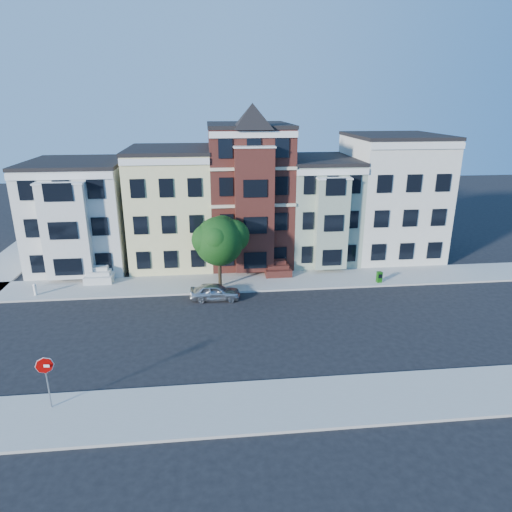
{
  "coord_description": "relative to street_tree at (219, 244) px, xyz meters",
  "views": [
    {
      "loc": [
        -3.72,
        -26.52,
        14.14
      ],
      "look_at": [
        -0.63,
        2.47,
        4.2
      ],
      "focal_mm": 32.0,
      "sensor_mm": 36.0,
      "label": 1
    }
  ],
  "objects": [
    {
      "name": "newspaper_box",
      "position": [
        12.89,
        -0.51,
        -3.04
      ],
      "size": [
        0.42,
        0.38,
        0.88
      ],
      "primitive_type": "cube",
      "rotation": [
        0.0,
        0.0,
        0.08
      ],
      "color": "#14550E",
      "rests_on": "far_sidewalk"
    },
    {
      "name": "fire_hydrant",
      "position": [
        -14.0,
        -0.27,
        -3.12
      ],
      "size": [
        0.33,
        0.33,
        0.73
      ],
      "primitive_type": "cylinder",
      "rotation": [
        0.0,
        0.0,
        0.31
      ],
      "color": "white",
      "rests_on": "far_sidewalk"
    },
    {
      "name": "near_sidewalk",
      "position": [
        3.0,
        -15.19,
        -3.56
      ],
      "size": [
        60.0,
        4.0,
        0.15
      ],
      "primitive_type": "cube",
      "color": "#9E9B93",
      "rests_on": "ground"
    },
    {
      "name": "house_green",
      "position": [
        9.5,
        7.31,
        0.86
      ],
      "size": [
        6.0,
        9.0,
        9.0
      ],
      "primitive_type": "cube",
      "color": "gray",
      "rests_on": "ground"
    },
    {
      "name": "house_yellow",
      "position": [
        -4.0,
        7.31,
        1.36
      ],
      "size": [
        7.0,
        9.0,
        10.0
      ],
      "primitive_type": "cube",
      "color": "beige",
      "rests_on": "ground"
    },
    {
      "name": "far_sidewalk",
      "position": [
        3.0,
        0.81,
        -3.56
      ],
      "size": [
        60.0,
        4.0,
        0.15
      ],
      "primitive_type": "cube",
      "color": "#9E9B93",
      "rests_on": "ground"
    },
    {
      "name": "house_cream",
      "position": [
        16.5,
        7.31,
        1.86
      ],
      "size": [
        8.0,
        9.0,
        11.0
      ],
      "primitive_type": "cube",
      "color": "silver",
      "rests_on": "ground"
    },
    {
      "name": "house_brown",
      "position": [
        3.0,
        7.31,
        2.36
      ],
      "size": [
        7.0,
        9.0,
        12.0
      ],
      "primitive_type": "cube",
      "color": "#431B15",
      "rests_on": "ground"
    },
    {
      "name": "ground",
      "position": [
        3.0,
        -7.19,
        -3.64
      ],
      "size": [
        120.0,
        120.0,
        0.0
      ],
      "primitive_type": "plane",
      "color": "black"
    },
    {
      "name": "parked_car",
      "position": [
        -0.45,
        -2.22,
        -3.0
      ],
      "size": [
        3.79,
        1.69,
        1.27
      ],
      "primitive_type": "imported",
      "rotation": [
        0.0,
        0.0,
        1.52
      ],
      "color": "#B0B2B7",
      "rests_on": "ground"
    },
    {
      "name": "street_tree",
      "position": [
        0.0,
        0.0,
        0.0
      ],
      "size": [
        6.36,
        6.36,
        6.97
      ],
      "primitive_type": null,
      "rotation": [
        0.0,
        0.0,
        0.06
      ],
      "color": "#184514",
      "rests_on": "far_sidewalk"
    },
    {
      "name": "stop_sign",
      "position": [
        -8.58,
        -14.31,
        -1.95
      ],
      "size": [
        0.85,
        0.22,
        3.08
      ],
      "primitive_type": null,
      "rotation": [
        0.0,
        0.0,
        -0.12
      ],
      "color": "#BA0503",
      "rests_on": "near_sidewalk"
    },
    {
      "name": "house_white",
      "position": [
        -12.0,
        7.31,
        0.86
      ],
      "size": [
        8.0,
        9.0,
        9.0
      ],
      "primitive_type": "cube",
      "color": "silver",
      "rests_on": "ground"
    }
  ]
}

